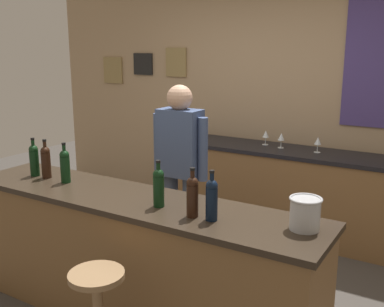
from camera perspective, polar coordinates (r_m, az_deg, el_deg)
The scene contains 16 objects.
ground_plane at distance 3.83m, azimuth -3.18°, elevation -16.93°, with size 10.00×10.00×0.00m, color #423D38.
back_wall at distance 5.12m, azimuth 10.00°, elevation 7.41°, with size 6.00×0.09×2.80m.
bar_counter at distance 3.33m, azimuth -7.29°, elevation -12.94°, with size 2.72×0.60×0.92m.
side_counter at distance 4.84m, azimuth 11.95°, elevation -4.71°, with size 2.81×0.56×0.90m.
bartender at distance 3.84m, azimuth -1.49°, elevation -1.64°, with size 0.52×0.21×1.62m.
wine_bottle_a at distance 3.81m, azimuth -19.08°, elevation -0.65°, with size 0.07×0.07×0.31m.
wine_bottle_b at distance 3.72m, azimuth -17.75°, elevation -0.87°, with size 0.07×0.07×0.31m.
wine_bottle_c at distance 3.55m, azimuth -15.55°, elevation -1.38°, with size 0.07×0.07×0.31m.
wine_bottle_d at distance 2.92m, azimuth -4.18°, elevation -4.08°, with size 0.07×0.07×0.31m.
wine_bottle_e at distance 2.75m, azimuth 0.05°, elevation -5.21°, with size 0.07×0.07×0.31m.
wine_bottle_f at distance 2.69m, azimuth 2.47°, elevation -5.59°, with size 0.07×0.07×0.31m.
ice_bucket at distance 2.65m, azimuth 13.91°, elevation -7.17°, with size 0.19×0.19×0.19m.
wine_glass_a at distance 5.25m, azimuth -0.80°, elevation 3.29°, with size 0.07×0.07×0.16m.
wine_glass_b at distance 4.88m, azimuth 9.17°, elevation 2.35°, with size 0.07×0.07×0.16m.
wine_glass_c at distance 4.76m, azimuth 11.06°, elevation 1.99°, with size 0.07×0.07×0.16m.
wine_glass_d at distance 4.64m, azimuth 15.41°, elevation 1.46°, with size 0.07×0.07×0.16m.
Camera 1 is at (1.89, -2.71, 1.93)m, focal length 42.80 mm.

